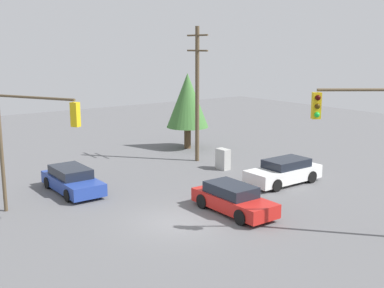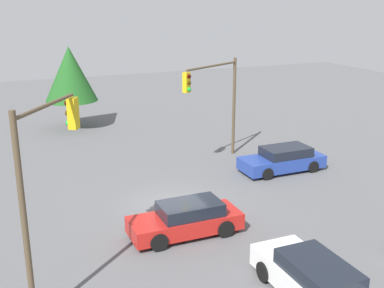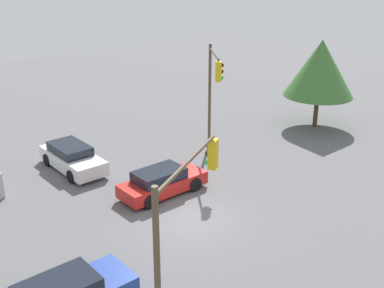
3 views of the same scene
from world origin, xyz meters
The scene contains 7 objects.
ground_plane centered at (0.00, 0.00, 0.00)m, with size 80.00×80.00×0.00m, color #5B5B5E.
sedan_blue centered at (-7.28, -2.09, 0.66)m, with size 4.70×1.98×1.36m.
sedan_red centered at (0.50, 2.80, 0.67)m, with size 4.54×1.86×1.37m.
sedan_white centered at (-1.50, 8.47, 0.70)m, with size 1.96×4.73×1.44m.
traffic_signal_main centered at (-4.53, -5.04, 4.09)m, with size 4.27×2.48×5.88m.
traffic_signal_cross centered at (5.96, 5.01, 4.38)m, with size 2.29×3.12×6.43m.
tree_behind centered at (1.80, -15.88, 4.00)m, with size 3.73×3.73×5.97m.
Camera 2 is at (7.20, 19.13, 9.20)m, focal length 45.00 mm.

